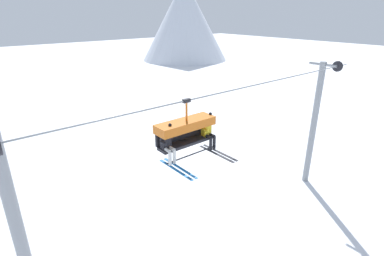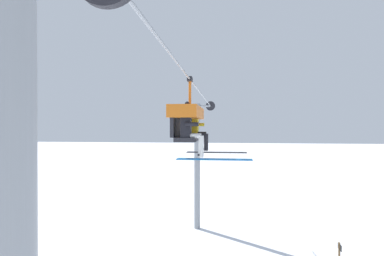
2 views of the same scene
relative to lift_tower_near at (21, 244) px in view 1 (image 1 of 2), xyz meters
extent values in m
plane|color=white|center=(6.75, 0.02, -4.00)|extent=(200.00, 200.00, 0.00)
cone|color=silver|center=(41.34, 45.11, 4.28)|extent=(18.31, 18.31, 16.55)
cylinder|color=gray|center=(0.00, 0.02, -0.23)|extent=(0.36, 0.36, 7.53)
cylinder|color=gray|center=(15.70, 0.02, -0.23)|extent=(0.36, 0.36, 7.53)
cylinder|color=gray|center=(15.70, 0.02, 3.39)|extent=(0.16, 1.60, 0.16)
cylinder|color=black|center=(15.70, -0.78, 3.39)|extent=(0.08, 0.56, 0.56)
cylinder|color=gray|center=(7.85, -0.78, 3.39)|extent=(17.70, 0.05, 0.05)
cube|color=#232328|center=(5.39, -0.78, 1.87)|extent=(2.16, 0.48, 0.10)
cube|color=#232328|center=(5.39, -0.50, 2.15)|extent=(2.16, 0.08, 0.45)
cube|color=#D16619|center=(5.39, -0.72, 2.52)|extent=(2.21, 0.68, 0.30)
cylinder|color=black|center=(5.39, -1.10, 1.54)|extent=(2.16, 0.04, 0.04)
cylinder|color=#D16619|center=(5.39, -0.78, 3.01)|extent=(0.07, 0.07, 0.66)
cube|color=black|center=(5.39, -0.78, 3.39)|extent=(0.28, 0.12, 0.12)
cube|color=black|center=(4.50, -0.80, 2.18)|extent=(0.32, 0.22, 0.52)
sphere|color=#284C93|center=(4.50, -0.80, 2.54)|extent=(0.22, 0.22, 0.22)
ellipsoid|color=black|center=(4.50, -0.90, 2.54)|extent=(0.17, 0.04, 0.08)
cylinder|color=silver|center=(4.41, -0.97, 1.96)|extent=(0.11, 0.34, 0.11)
cylinder|color=silver|center=(4.59, -0.97, 1.96)|extent=(0.11, 0.34, 0.11)
cylinder|color=silver|center=(4.41, -1.14, 1.72)|extent=(0.11, 0.11, 0.48)
cylinder|color=silver|center=(4.59, -1.14, 1.72)|extent=(0.11, 0.11, 0.48)
cube|color=#1E6BB2|center=(4.41, -1.44, 1.43)|extent=(0.09, 1.70, 0.02)
cube|color=#1E6BB2|center=(4.59, -1.44, 1.43)|extent=(0.09, 1.70, 0.02)
cylinder|color=black|center=(4.31, -0.95, 2.22)|extent=(0.09, 0.30, 0.09)
cylinder|color=black|center=(4.69, -0.80, 2.53)|extent=(0.09, 0.09, 0.30)
sphere|color=black|center=(4.69, -0.80, 2.70)|extent=(0.11, 0.11, 0.11)
cube|color=yellow|center=(6.28, -0.80, 2.18)|extent=(0.32, 0.22, 0.52)
sphere|color=#284C93|center=(6.28, -0.80, 2.54)|extent=(0.22, 0.22, 0.22)
ellipsoid|color=black|center=(6.28, -0.90, 2.54)|extent=(0.17, 0.04, 0.08)
cylinder|color=black|center=(6.20, -0.97, 1.96)|extent=(0.11, 0.34, 0.11)
cylinder|color=black|center=(6.37, -0.97, 1.96)|extent=(0.11, 0.34, 0.11)
cylinder|color=black|center=(6.20, -1.14, 1.72)|extent=(0.11, 0.11, 0.48)
cylinder|color=black|center=(6.37, -1.14, 1.72)|extent=(0.11, 0.11, 0.48)
cube|color=#232328|center=(6.20, -1.44, 1.43)|extent=(0.09, 1.70, 0.02)
cube|color=#232328|center=(6.37, -1.44, 1.43)|extent=(0.09, 1.70, 0.02)
cylinder|color=yellow|center=(6.10, -0.95, 2.22)|extent=(0.09, 0.30, 0.09)
cylinder|color=yellow|center=(6.47, -0.80, 2.53)|extent=(0.09, 0.09, 0.30)
sphere|color=black|center=(6.47, -0.80, 2.70)|extent=(0.11, 0.11, 0.11)
camera|label=1|loc=(-0.51, -8.24, 6.15)|focal=28.00mm
camera|label=2|loc=(-2.24, -1.70, 2.19)|focal=28.00mm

